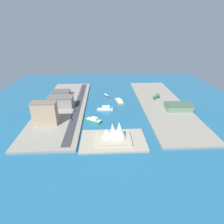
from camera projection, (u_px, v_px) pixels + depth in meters
The scene contains 21 objects.
ground_plane at pixel (113, 106), 299.25m from camera, with size 440.00×440.00×0.00m, color #23668E.
quay_west at pixel (162, 104), 302.17m from camera, with size 70.00×240.00×2.59m, color gray.
quay_east at pixel (64, 106), 295.24m from camera, with size 70.00×240.00×2.59m, color gray.
peninsula_point at pixel (113, 140), 207.20m from camera, with size 72.35×45.34×2.00m, color #A89E89.
road_strip at pixel (78, 105), 295.69m from camera, with size 10.46×228.00×0.15m, color #38383D.
ferry_green_doubledeck at pixel (94, 120), 249.47m from camera, with size 23.68×18.87×6.04m.
patrol_launch_navy at pixel (107, 96), 339.01m from camera, with size 11.56×14.38×3.93m.
ferry_yellow_fast at pixel (119, 101), 314.04m from camera, with size 13.72×28.00×5.27m.
ferry_white_commuter at pixel (105, 108), 283.13m from camera, with size 25.22×7.17×6.77m.
apartment_midrise_tan at pixel (45, 113), 232.72m from camera, with size 30.86×15.00×29.95m.
warehouse_low_gray at pixel (61, 93), 333.92m from camera, with size 31.79×23.79×9.12m.
carpark_squat_concrete at pixel (61, 102), 286.32m from camera, with size 38.15×23.42×16.71m.
terminal_long_green at pixel (178, 107), 277.53m from camera, with size 39.10×23.18×9.43m.
sedan_silver at pixel (80, 94), 341.99m from camera, with size 1.84×4.65×1.59m.
pickup_red at pixel (75, 111), 272.88m from camera, with size 1.83×4.88×1.68m.
hatchback_blue at pixel (72, 119), 248.22m from camera, with size 1.89×4.61×1.62m.
taxi_yellow_cab at pixel (81, 91), 357.27m from camera, with size 2.03×5.23×1.57m.
van_white at pixel (81, 89), 364.97m from camera, with size 2.03×4.82×1.43m.
traffic_light_waterfront at pixel (84, 94), 328.53m from camera, with size 0.36×0.36×6.50m.
opera_landmark at pixel (114, 134), 203.58m from camera, with size 38.92×29.38×22.49m.
park_tree_cluster at pixel (157, 96), 318.36m from camera, with size 13.71×12.33×9.06m.
Camera 1 is at (15.26, 275.09, 117.25)m, focal length 29.72 mm.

